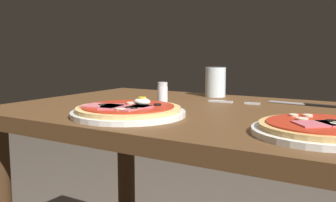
# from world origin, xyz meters

# --- Properties ---
(dining_table) EXTENTS (1.17, 0.70, 0.76)m
(dining_table) POSITION_xyz_m (0.00, 0.00, 0.62)
(dining_table) COLOR brown
(dining_table) RESTS_ON ground
(pizza_foreground) EXTENTS (0.28, 0.28, 0.05)m
(pizza_foreground) POSITION_xyz_m (-0.14, -0.19, 0.77)
(pizza_foreground) COLOR white
(pizza_foreground) RESTS_ON dining_table
(pizza_across_left) EXTENTS (0.26, 0.26, 0.03)m
(pizza_across_left) POSITION_xyz_m (0.30, -0.17, 0.77)
(pizza_across_left) COLOR white
(pizza_across_left) RESTS_ON dining_table
(water_glass_near) EXTENTS (0.07, 0.07, 0.10)m
(water_glass_near) POSITION_xyz_m (-0.12, 0.28, 0.80)
(water_glass_near) COLOR silver
(water_glass_near) RESTS_ON dining_table
(fork) EXTENTS (0.16, 0.03, 0.00)m
(fork) POSITION_xyz_m (-0.02, 0.16, 0.76)
(fork) COLOR silver
(fork) RESTS_ON dining_table
(knife) EXTENTS (0.20, 0.04, 0.01)m
(knife) POSITION_xyz_m (0.19, 0.23, 0.76)
(knife) COLOR silver
(knife) RESTS_ON dining_table
(salt_shaker) EXTENTS (0.03, 0.03, 0.07)m
(salt_shaker) POSITION_xyz_m (-0.17, 0.01, 0.79)
(salt_shaker) COLOR white
(salt_shaker) RESTS_ON dining_table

